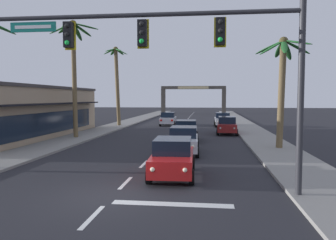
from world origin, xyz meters
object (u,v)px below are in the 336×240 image
sedan_parked_nearest_kerb (222,119)px  sedan_parked_mid_kerb (227,125)px  sedan_lead_at_stop_bar (173,157)px  palm_left_second (74,59)px  sedan_fifth_in_queue (186,130)px  storefront_strip_left (15,112)px  sedan_third_in_queue (183,140)px  palm_left_third (117,77)px  palm_right_second (282,75)px  town_gateway_arch (193,95)px  sedan_oncoming_far (168,119)px  traffic_signal_mast (193,49)px

sedan_parked_nearest_kerb → sedan_parked_mid_kerb: bearing=-89.6°
sedan_lead_at_stop_bar → palm_left_second: bearing=127.3°
sedan_fifth_in_queue → storefront_strip_left: (-14.94, 0.40, 1.41)m
sedan_parked_mid_kerb → storefront_strip_left: 19.30m
sedan_third_in_queue → palm_left_third: size_ratio=0.46×
sedan_lead_at_stop_bar → palm_left_third: bearing=110.5°
sedan_third_in_queue → palm_left_second: size_ratio=0.45×
sedan_parked_mid_kerb → storefront_strip_left: storefront_strip_left is taller
palm_right_second → sedan_parked_mid_kerb: bearing=108.0°
sedan_fifth_in_queue → town_gateway_arch: 49.49m
sedan_oncoming_far → palm_right_second: bearing=-62.5°
palm_right_second → town_gateway_arch: bearing=98.8°
sedan_parked_mid_kerb → palm_right_second: 10.81m
town_gateway_arch → palm_left_third: bearing=-102.1°
sedan_parked_nearest_kerb → sedan_parked_mid_kerb: (0.06, -8.65, 0.00)m
palm_left_second → storefront_strip_left: bearing=-179.3°
sedan_third_in_queue → traffic_signal_mast: bearing=-83.7°
sedan_parked_nearest_kerb → town_gateway_arch: bearing=98.3°
sedan_lead_at_stop_bar → sedan_fifth_in_queue: 12.31m
sedan_lead_at_stop_bar → traffic_signal_mast: bearing=-70.0°
sedan_parked_mid_kerb → town_gateway_arch: (-5.16, 43.66, 3.18)m
traffic_signal_mast → sedan_oncoming_far: (-4.47, 30.28, -4.34)m
sedan_oncoming_far → sedan_fifth_in_queue: bearing=-77.9°
palm_left_second → sedan_lead_at_stop_bar: bearing=-52.7°
palm_left_second → palm_right_second: size_ratio=1.33×
sedan_parked_mid_kerb → palm_right_second: palm_right_second is taller
palm_left_third → palm_left_second: bearing=-90.9°
sedan_lead_at_stop_bar → sedan_parked_nearest_kerb: 26.86m
palm_left_third → palm_right_second: bearing=-46.7°
traffic_signal_mast → storefront_strip_left: (-16.17, 15.51, -2.93)m
sedan_lead_at_stop_bar → sedan_oncoming_far: 27.70m
sedan_parked_nearest_kerb → storefront_strip_left: 23.17m
sedan_lead_at_stop_bar → storefront_strip_left: size_ratio=0.21×
sedan_oncoming_far → palm_left_second: 17.06m
palm_left_third → sedan_oncoming_far: bearing=18.1°
sedan_third_in_queue → storefront_strip_left: size_ratio=0.21×
sedan_fifth_in_queue → palm_right_second: bearing=-29.7°
town_gateway_arch → sedan_third_in_queue: bearing=-88.1°
traffic_signal_mast → sedan_lead_at_stop_bar: bearing=110.0°
sedan_oncoming_far → sedan_parked_mid_kerb: 11.67m
sedan_lead_at_stop_bar → palm_left_second: (-9.74, 12.78, 5.94)m
sedan_fifth_in_queue → sedan_parked_mid_kerb: 6.72m
traffic_signal_mast → sedan_parked_nearest_kerb: 29.86m
sedan_fifth_in_queue → palm_left_third: (-9.33, 13.18, 5.16)m
sedan_lead_at_stop_bar → palm_left_second: palm_left_second is taller
sedan_parked_nearest_kerb → sedan_parked_mid_kerb: 8.65m
sedan_lead_at_stop_bar → palm_left_second: 17.13m
palm_right_second → town_gateway_arch: palm_right_second is taller
town_gateway_arch → palm_right_second: bearing=-81.2°
traffic_signal_mast → palm_left_third: 30.21m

